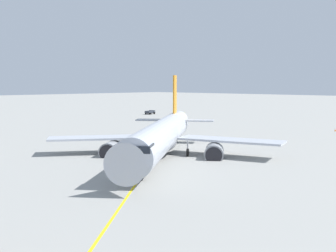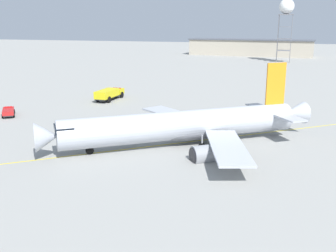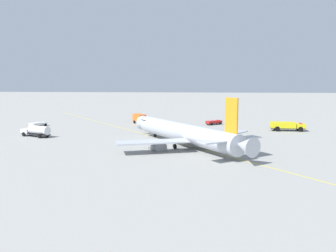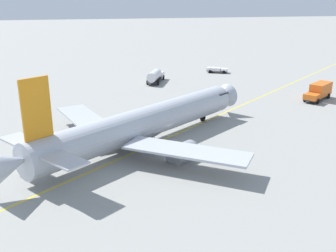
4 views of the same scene
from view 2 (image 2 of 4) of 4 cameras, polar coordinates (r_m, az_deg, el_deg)
The scene contains 7 objects.
ground_plane at distance 57.40m, azimuth -1.05°, elevation -2.70°, with size 600.00×600.00×0.00m, color gray.
airliner_main at distance 56.75m, azimuth 2.42°, elevation -0.05°, with size 35.24×28.42×11.88m.
ops_pickup_truck at distance 80.72m, azimuth -21.98°, elevation 1.93°, with size 4.88×5.58×1.41m.
fire_tender_truck at distance 91.12m, azimuth -8.45°, elevation 4.65°, with size 3.54×9.53×2.50m.
radar_tower at distance 185.97m, azimuth 16.67°, elevation 15.80°, with size 6.48×6.48×27.04m.
terminal_shed at distance 218.28m, azimuth 11.68°, elevation 11.02°, with size 65.84×19.21×8.61m.
taxiway_centreline at distance 57.72m, azimuth 0.40°, elevation -2.60°, with size 138.94×111.20×0.01m.
Camera 2 is at (16.86, -52.12, 17.14)m, focal length 42.41 mm.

